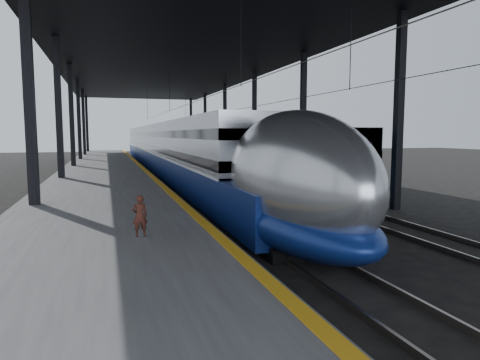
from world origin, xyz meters
name	(u,v)px	position (x,y,z in m)	size (l,w,h in m)	color
ground	(227,255)	(0.00, 0.00, 0.00)	(160.00, 160.00, 0.00)	black
platform	(104,177)	(-3.50, 20.00, 0.50)	(6.00, 80.00, 1.00)	#4C4C4F
yellow_strip	(144,169)	(-0.70, 20.00, 1.00)	(0.30, 80.00, 0.01)	orange
rails	(213,179)	(4.50, 20.00, 0.08)	(6.52, 80.00, 0.16)	slate
canopy	(177,57)	(1.90, 20.00, 9.12)	(18.00, 75.00, 9.47)	black
tgv_train	(167,150)	(2.00, 27.41, 2.05)	(3.05, 65.20, 4.37)	#AAACB1
second_train	(209,149)	(7.00, 31.73, 1.93)	(2.77, 56.05, 3.82)	navy
child	(140,216)	(-2.55, -1.13, 1.52)	(0.38, 0.25, 1.03)	#462017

